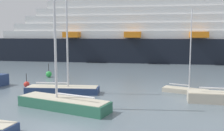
# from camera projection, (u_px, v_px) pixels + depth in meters

# --- Properties ---
(sailboat_0) EXTENTS (6.96, 2.48, 12.71)m
(sailboat_0) POSITION_uv_depth(u_px,v_px,m) (63.00, 87.00, 23.59)
(sailboat_0) COLOR navy
(sailboat_0) RESTS_ON ground_plane
(sailboat_4) EXTENTS (7.45, 3.53, 11.65)m
(sailboat_4) POSITION_uv_depth(u_px,v_px,m) (63.00, 101.00, 18.49)
(sailboat_4) COLOR #2D6B51
(sailboat_4) RESTS_ON ground_plane
(sailboat_5) EXTENTS (4.34, 2.40, 7.75)m
(sailboat_5) POSITION_uv_depth(u_px,v_px,m) (185.00, 89.00, 23.65)
(sailboat_5) COLOR #BCB29E
(sailboat_5) RESTS_ON ground_plane
(channel_buoy_0) EXTENTS (0.76, 0.76, 1.77)m
(channel_buoy_0) POSITION_uv_depth(u_px,v_px,m) (49.00, 74.00, 32.52)
(channel_buoy_0) COLOR green
(channel_buoy_0) RESTS_ON ground_plane
(channel_buoy_2) EXTENTS (0.60, 0.60, 1.44)m
(channel_buoy_2) POSITION_uv_depth(u_px,v_px,m) (27.00, 84.00, 26.25)
(channel_buoy_2) COLOR red
(channel_buoy_2) RESTS_ON ground_plane
(cruise_ship) EXTENTS (85.51, 15.82, 16.60)m
(cruise_ship) POSITION_uv_depth(u_px,v_px,m) (193.00, 35.00, 51.42)
(cruise_ship) COLOR black
(cruise_ship) RESTS_ON ground_plane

